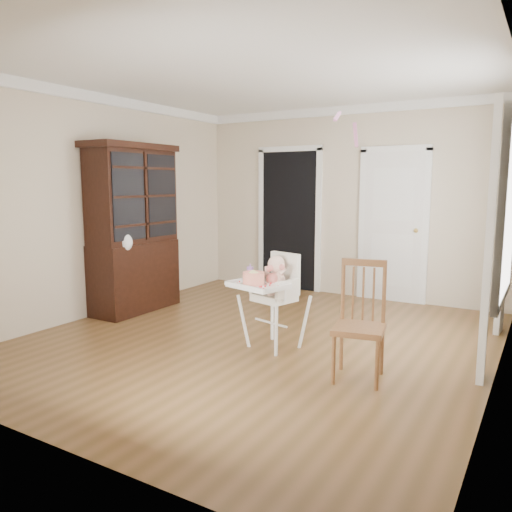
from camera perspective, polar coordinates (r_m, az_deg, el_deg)
The scene contains 16 objects.
floor at distance 5.32m, azimuth 0.21°, elevation -9.52°, with size 5.00×5.00×0.00m, color brown.
ceiling at distance 5.17m, azimuth 0.23°, elevation 20.27°, with size 5.00×5.00×0.00m, color white.
wall_back at distance 7.33m, azimuth 10.21°, elevation 6.02°, with size 4.50×4.50×0.00m, color beige.
wall_left at distance 6.50m, azimuth -17.22°, elevation 5.49°, with size 5.00×5.00×0.00m, color beige.
wall_right at distance 4.39m, azimuth 26.55°, elevation 3.78°, with size 5.00×5.00×0.00m, color beige.
crown_molding at distance 5.16m, azimuth 0.23°, elevation 19.61°, with size 4.50×5.00×0.12m, color white, non-canonical shape.
doorway at distance 7.69m, azimuth 3.81°, elevation 4.44°, with size 1.06×0.05×2.22m.
closet_door at distance 7.12m, azimuth 15.37°, elevation 3.16°, with size 0.96×0.09×2.13m.
window_right at distance 5.19m, azimuth 26.38°, elevation 3.67°, with size 0.13×1.84×2.30m.
high_chair at distance 4.92m, azimuth 2.05°, elevation -3.81°, with size 0.70×0.80×0.96m.
baby at distance 4.92m, azimuth 2.27°, elevation -2.31°, with size 0.26×0.24×0.40m.
cake at distance 4.75m, azimuth -0.28°, elevation -2.57°, with size 0.27×0.27×0.12m.
sippy_cup at distance 5.01m, azimuth -0.67°, elevation -1.91°, with size 0.07×0.07×0.16m.
china_cabinet at distance 6.51m, azimuth -13.84°, elevation 3.07°, with size 0.56×1.25×2.12m.
dining_chair at distance 4.28m, azimuth 11.77°, elevation -7.68°, with size 0.47×0.47×0.99m.
streamer at distance 4.80m, azimuth 9.29°, elevation 15.50°, with size 0.03×0.50×0.02m, color pink, non-canonical shape.
Camera 1 is at (2.56, -4.37, 1.63)m, focal length 35.00 mm.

